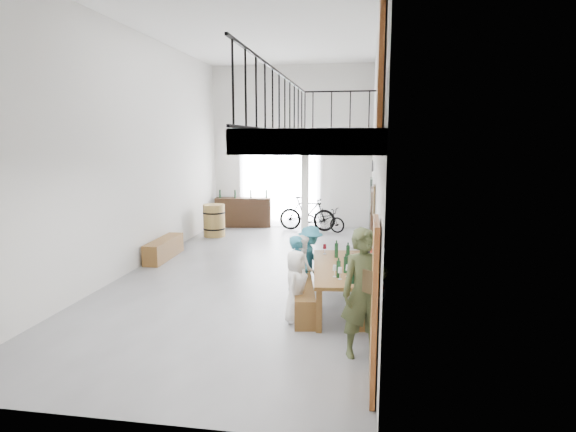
% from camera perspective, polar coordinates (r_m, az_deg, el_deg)
% --- Properties ---
extents(floor, '(12.00, 12.00, 0.00)m').
position_cam_1_polar(floor, '(11.18, -4.40, -6.63)').
color(floor, slate).
rests_on(floor, ground).
extents(room_walls, '(12.00, 12.00, 12.00)m').
position_cam_1_polar(room_walls, '(10.78, -4.63, 11.88)').
color(room_walls, silver).
rests_on(room_walls, ground).
extents(gateway_portal, '(2.80, 0.08, 2.80)m').
position_cam_1_polar(gateway_portal, '(16.74, -0.98, 3.52)').
color(gateway_portal, white).
rests_on(gateway_portal, ground).
extents(right_wall_decor, '(0.07, 8.28, 5.07)m').
position_cam_1_polar(right_wall_decor, '(8.68, 10.03, 0.46)').
color(right_wall_decor, '#9F6027').
rests_on(right_wall_decor, ground).
extents(balcony, '(1.52, 5.62, 4.00)m').
position_cam_1_polar(balcony, '(7.35, 4.70, 8.58)').
color(balcony, white).
rests_on(balcony, ground).
extents(tasting_table, '(1.30, 2.62, 0.79)m').
position_cam_1_polar(tasting_table, '(8.66, 6.53, -6.49)').
color(tasting_table, brown).
rests_on(tasting_table, ground).
extents(bench_inner, '(0.70, 2.16, 0.49)m').
position_cam_1_polar(bench_inner, '(8.77, 1.77, -9.38)').
color(bench_inner, brown).
rests_on(bench_inner, ground).
extents(bench_wall, '(0.29, 1.97, 0.45)m').
position_cam_1_polar(bench_wall, '(8.77, 8.91, -9.63)').
color(bench_wall, brown).
rests_on(bench_wall, ground).
extents(tableware, '(0.70, 1.76, 0.35)m').
position_cam_1_polar(tableware, '(8.43, 6.52, -5.38)').
color(tableware, black).
rests_on(tableware, tasting_table).
extents(side_bench, '(0.45, 1.81, 0.51)m').
position_cam_1_polar(side_bench, '(12.72, -14.49, -3.78)').
color(side_bench, brown).
rests_on(side_bench, ground).
extents(oak_barrel, '(0.69, 0.69, 1.01)m').
position_cam_1_polar(oak_barrel, '(15.24, -8.75, -0.52)').
color(oak_barrel, olive).
rests_on(oak_barrel, ground).
extents(serving_counter, '(1.97, 0.80, 1.01)m').
position_cam_1_polar(serving_counter, '(16.83, -5.33, 0.44)').
color(serving_counter, '#351F14').
rests_on(serving_counter, ground).
extents(counter_bottles, '(1.65, 0.30, 0.28)m').
position_cam_1_polar(counter_bottles, '(16.77, -5.35, 2.63)').
color(counter_bottles, black).
rests_on(counter_bottles, serving_counter).
extents(guest_left_a, '(0.49, 0.66, 1.22)m').
position_cam_1_polar(guest_left_a, '(8.06, 0.94, -8.34)').
color(guest_left_a, white).
rests_on(guest_left_a, ground).
extents(guest_left_b, '(0.36, 0.51, 1.34)m').
position_cam_1_polar(guest_left_b, '(8.66, 1.19, -6.70)').
color(guest_left_b, teal).
rests_on(guest_left_b, ground).
extents(guest_left_c, '(0.62, 0.72, 1.26)m').
position_cam_1_polar(guest_left_c, '(9.07, 1.70, -6.21)').
color(guest_left_c, white).
rests_on(guest_left_c, ground).
extents(guest_left_d, '(0.64, 0.94, 1.34)m').
position_cam_1_polar(guest_left_d, '(9.60, 2.66, -5.11)').
color(guest_left_d, teal).
rests_on(guest_left_d, ground).
extents(guest_right_a, '(0.41, 0.78, 1.28)m').
position_cam_1_polar(guest_right_a, '(8.21, 10.35, -7.93)').
color(guest_right_a, '#AE2F1D').
rests_on(guest_right_a, ground).
extents(guest_right_b, '(0.37, 1.03, 1.10)m').
position_cam_1_polar(guest_right_b, '(8.82, 10.04, -7.34)').
color(guest_right_b, black).
rests_on(guest_right_b, ground).
extents(guest_right_c, '(0.53, 0.62, 1.07)m').
position_cam_1_polar(guest_right_c, '(9.31, 10.53, -6.57)').
color(guest_right_c, white).
rests_on(guest_right_c, ground).
extents(host_standing, '(0.77, 0.63, 1.83)m').
position_cam_1_polar(host_standing, '(6.83, 9.02, -9.02)').
color(host_standing, '#434C2B').
rests_on(host_standing, ground).
extents(potted_plant, '(0.48, 0.45, 0.42)m').
position_cam_1_polar(potted_plant, '(11.18, 8.40, -5.59)').
color(potted_plant, '#15431B').
rests_on(potted_plant, ground).
extents(bicycle_near, '(1.62, 1.06, 0.80)m').
position_cam_1_polar(bicycle_near, '(15.94, 4.23, -0.40)').
color(bicycle_near, black).
rests_on(bicycle_near, ground).
extents(bicycle_far, '(1.92, 0.66, 1.13)m').
position_cam_1_polar(bicycle_far, '(16.02, 2.28, 0.26)').
color(bicycle_far, black).
rests_on(bicycle_far, ground).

